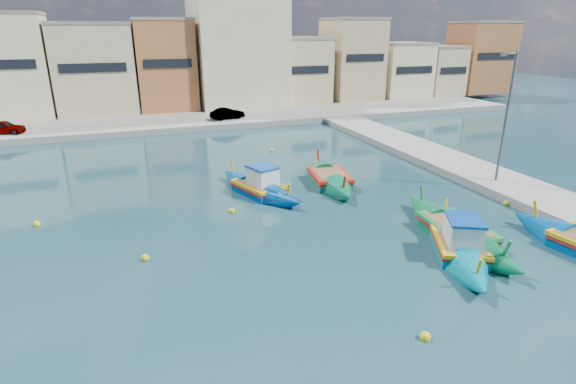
{
  "coord_description": "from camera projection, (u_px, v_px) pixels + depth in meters",
  "views": [
    {
      "loc": [
        -3.31,
        -14.07,
        9.16
      ],
      "look_at": [
        4.0,
        6.0,
        1.4
      ],
      "focal_mm": 28.0,
      "sensor_mm": 36.0,
      "label": 1
    }
  ],
  "objects": [
    {
      "name": "north_townhouses",
      "position": [
        211.0,
        67.0,
        51.82
      ],
      "size": [
        83.2,
        7.87,
        10.19
      ],
      "color": "#C6B789",
      "rests_on": "ground"
    },
    {
      "name": "luzzu_blue_south",
      "position": [
        456.0,
        233.0,
        20.81
      ],
      "size": [
        2.96,
        9.18,
        2.6
      ],
      "color": "#0B7541",
      "rests_on": "ground"
    },
    {
      "name": "church_block",
      "position": [
        237.0,
        36.0,
        52.28
      ],
      "size": [
        10.0,
        10.0,
        19.1
      ],
      "color": "beige",
      "rests_on": "ground"
    },
    {
      "name": "mooring_buoys",
      "position": [
        268.0,
        215.0,
        23.24
      ],
      "size": [
        24.39,
        23.87,
        0.36
      ],
      "color": "yellow",
      "rests_on": "ground"
    },
    {
      "name": "luzzu_turquoise_cabin",
      "position": [
        458.0,
        245.0,
        19.5
      ],
      "size": [
        5.67,
        8.51,
        2.77
      ],
      "color": "#008AA1",
      "rests_on": "ground"
    },
    {
      "name": "luzzu_green",
      "position": [
        330.0,
        180.0,
        28.12
      ],
      "size": [
        3.31,
        8.32,
        2.55
      ],
      "color": "#0A6D45",
      "rests_on": "ground"
    },
    {
      "name": "luzzu_blue_cabin",
      "position": [
        259.0,
        188.0,
        26.45
      ],
      "size": [
        4.36,
        7.94,
        2.75
      ],
      "color": "#004B9F",
      "rests_on": "ground"
    },
    {
      "name": "quay_street_lamp",
      "position": [
        505.0,
        117.0,
        26.05
      ],
      "size": [
        1.18,
        0.16,
        8.0
      ],
      "color": "#595B60",
      "rests_on": "ground"
    },
    {
      "name": "parked_cars",
      "position": [
        11.0,
        126.0,
        39.02
      ],
      "size": [
        32.4,
        2.59,
        1.25
      ],
      "color": "#4C1919",
      "rests_on": "north_quay"
    },
    {
      "name": "ground",
      "position": [
        242.0,
        292.0,
        16.62
      ],
      "size": [
        160.0,
        160.0,
        0.0
      ],
      "primitive_type": "plane",
      "color": "#132F3A",
      "rests_on": "ground"
    },
    {
      "name": "north_quay",
      "position": [
        161.0,
        124.0,
        44.77
      ],
      "size": [
        80.0,
        8.0,
        0.6
      ],
      "primitive_type": "cube",
      "color": "gray",
      "rests_on": "ground"
    }
  ]
}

